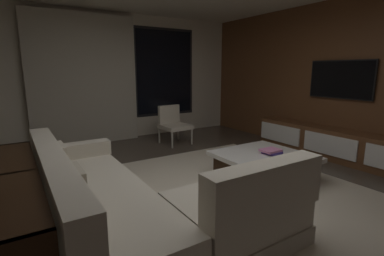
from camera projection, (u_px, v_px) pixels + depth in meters
The scene contains 11 objects.
floor at pixel (207, 200), 3.37m from camera, with size 9.20×9.20×0.00m, color #473D33.
back_wall_with_window at pixel (107, 78), 6.06m from camera, with size 6.60×0.30×2.70m.
media_wall at pixel (359, 80), 4.71m from camera, with size 0.12×7.80×2.70m.
area_rug at pixel (235, 196), 3.47m from camera, with size 3.20×3.80×0.01m, color beige.
sectional_couch at pixel (132, 205), 2.62m from camera, with size 1.98×2.50×0.82m.
coffee_table at pixel (263, 166), 3.99m from camera, with size 1.16×1.16×0.36m.
book_stack_on_coffee_table at pixel (271, 151), 3.99m from camera, with size 0.27×0.21×0.06m.
accent_chair_near_window at pixel (173, 122), 5.94m from camera, with size 0.58×0.60×0.78m.
media_console at pixel (339, 146), 4.82m from camera, with size 0.46×3.10×0.52m.
mounted_tv at pixel (341, 79), 4.86m from camera, with size 0.05×1.12×0.65m.
console_table_behind_couch at pixel (14, 213), 2.23m from camera, with size 0.40×2.10×0.74m.
Camera 1 is at (-1.83, -2.55, 1.51)m, focal length 26.69 mm.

